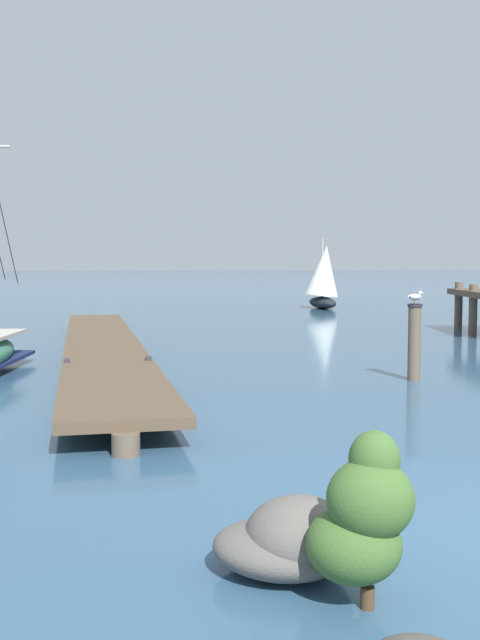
% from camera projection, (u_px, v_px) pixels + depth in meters
% --- Properties ---
extents(floating_dock, '(3.45, 19.27, 0.53)m').
position_uv_depth(floating_dock, '(103.00, 345.00, 18.65)').
color(floating_dock, brown).
rests_on(floating_dock, ground).
extents(mooring_piling, '(0.30, 0.30, 1.57)m').
position_uv_depth(mooring_piling, '(414.00, 341.00, 15.30)').
color(mooring_piling, brown).
rests_on(mooring_piling, ground).
extents(perched_seagull, '(0.38, 0.17, 0.27)m').
position_uv_depth(perched_seagull, '(415.00, 297.00, 15.23)').
color(perched_seagull, gold).
rests_on(perched_seagull, mooring_piling).
extents(shore_rock_near_left, '(1.36, 1.28, 0.61)m').
position_uv_depth(shore_rock_near_left, '(290.00, 540.00, 5.86)').
color(shore_rock_near_left, '#58534E').
rests_on(shore_rock_near_left, ground).
extents(coastal_shrub, '(0.75, 0.69, 1.25)m').
position_uv_depth(coastal_shrub, '(363.00, 517.00, 5.28)').
color(coastal_shrub, '#4C3823').
rests_on(coastal_shrub, ground).
extents(distant_sailboat, '(2.03, 3.46, 3.62)m').
position_uv_depth(distant_sailboat, '(324.00, 278.00, 38.66)').
color(distant_sailboat, black).
rests_on(distant_sailboat, ground).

